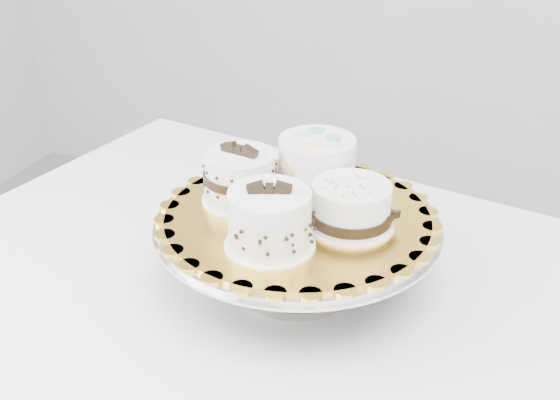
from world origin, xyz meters
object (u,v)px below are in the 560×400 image
at_px(cake_board, 297,216).
at_px(cake_ribbon, 352,207).
at_px(cake_stand, 297,239).
at_px(table, 307,341).
at_px(cake_dots, 317,164).
at_px(cake_swirl, 270,221).
at_px(cake_banded, 240,179).

distance_m(cake_board, cake_ribbon, 0.08).
relative_size(cake_stand, cake_board, 1.09).
height_order(table, cake_dots, cake_dots).
bearing_deg(cake_stand, cake_swirl, -92.60).
distance_m(cake_stand, cake_dots, 0.11).
bearing_deg(cake_dots, cake_swirl, -68.48).
distance_m(cake_board, cake_banded, 0.09).
height_order(cake_swirl, cake_ribbon, cake_swirl).
bearing_deg(table, cake_swirl, -105.07).
height_order(cake_stand, cake_board, cake_board).
relative_size(cake_stand, cake_dots, 2.75).
bearing_deg(table, cake_dots, 114.21).
xyz_separation_m(table, cake_banded, (-0.11, 0.03, 0.22)).
bearing_deg(cake_swirl, cake_board, 65.68).
distance_m(cake_swirl, cake_dots, 0.16).
distance_m(table, cake_banded, 0.25).
bearing_deg(cake_stand, cake_board, -69.44).
distance_m(cake_board, cake_dots, 0.09).
bearing_deg(table, cake_banded, 173.83).
bearing_deg(cake_ribbon, cake_banded, -165.53).
bearing_deg(cake_dots, table, -52.84).
xyz_separation_m(cake_board, cake_ribbon, (0.07, -0.00, 0.03)).
bearing_deg(cake_swirl, table, 43.75).
distance_m(cake_stand, cake_board, 0.04).
xyz_separation_m(cake_stand, cake_dots, (-0.00, 0.08, 0.08)).
height_order(cake_swirl, cake_banded, cake_swirl).
height_order(table, cake_stand, cake_stand).
xyz_separation_m(table, cake_dots, (-0.03, 0.10, 0.23)).
relative_size(cake_stand, cake_swirl, 2.93).
height_order(cake_stand, cake_ribbon, cake_ribbon).
height_order(table, cake_banded, cake_banded).
bearing_deg(cake_stand, cake_dots, 91.03).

